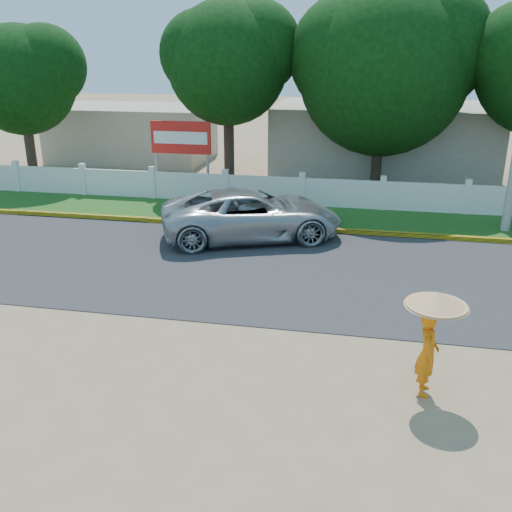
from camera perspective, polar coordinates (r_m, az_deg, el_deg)
The scene contains 11 objects.
ground at distance 11.79m, azimuth -1.88°, elevation -9.29°, with size 120.00×120.00×0.00m, color #9E8460.
road at distance 15.78m, azimuth 1.74°, elevation -1.28°, with size 60.00×7.00×0.02m, color #38383A.
grass_verge at distance 20.70m, azimuth 4.11°, elevation 4.01°, with size 60.00×3.50×0.03m, color #2D601E.
curb at distance 19.07m, azimuth 3.48°, elevation 2.79°, with size 40.00×0.18×0.16m, color yellow.
fence at distance 21.95m, azimuth 4.62°, elevation 6.40°, with size 40.00×0.10×1.10m, color silver.
building_near at distance 28.30m, azimuth 12.49°, elevation 11.32°, with size 10.00×6.00×3.20m, color #B7AD99.
building_far at distance 31.80m, azimuth -12.18°, elevation 11.94°, with size 8.00×5.00×2.80m, color #B7AD99.
vehicle at distance 18.09m, azimuth -0.43°, elevation 4.19°, with size 2.61×5.66×1.57m, color #ADB1B5.
monk_with_parasol at distance 10.28m, azimuth 17.17°, elevation -6.93°, with size 1.08×1.08×1.96m.
billboard at distance 23.77m, azimuth -7.52°, elevation 11.28°, with size 2.50×0.13×2.95m.
tree_row at distance 24.15m, azimuth 15.30°, elevation 17.62°, with size 33.14×6.84×8.32m.
Camera 1 is at (2.33, -9.97, 5.84)m, focal length 40.00 mm.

